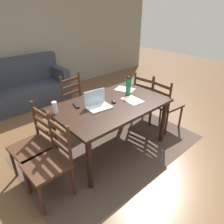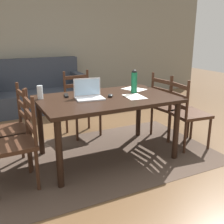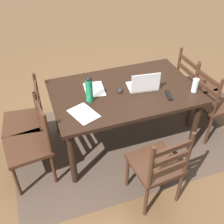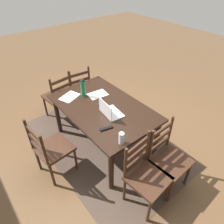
{
  "view_description": "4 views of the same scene",
  "coord_description": "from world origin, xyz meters",
  "px_view_note": "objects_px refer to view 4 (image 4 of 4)",
  "views": [
    {
      "loc": [
        -1.71,
        -1.91,
        1.99
      ],
      "look_at": [
        0.15,
        0.14,
        0.51
      ],
      "focal_mm": 32.23,
      "sensor_mm": 36.0,
      "label": 1
    },
    {
      "loc": [
        -1.33,
        -2.8,
        1.51
      ],
      "look_at": [
        0.07,
        0.0,
        0.57
      ],
      "focal_mm": 43.13,
      "sensor_mm": 36.0,
      "label": 2
    },
    {
      "loc": [
        0.97,
        2.34,
        2.48
      ],
      "look_at": [
        0.15,
        0.02,
        0.51
      ],
      "focal_mm": 44.13,
      "sensor_mm": 36.0,
      "label": 3
    },
    {
      "loc": [
        -1.98,
        1.43,
        2.54
      ],
      "look_at": [
        -0.05,
        -0.13,
        0.63
      ],
      "focal_mm": 33.18,
      "sensor_mm": 36.0,
      "label": 4
    }
  ],
  "objects_px": {
    "chair_far_head": "(51,149)",
    "dining_table": "(103,111)",
    "chair_left_far": "(145,176)",
    "chair_left_near": "(168,159)",
    "chair_right_near": "(77,89)",
    "drinking_glass": "(121,138)",
    "computer_mouse": "(101,104)",
    "water_bottle": "(83,87)",
    "laptop": "(109,111)",
    "tv_remote": "(106,128)",
    "chair_right_far": "(59,96)"
  },
  "relations": [
    {
      "from": "chair_left_far",
      "to": "tv_remote",
      "type": "distance_m",
      "value": 0.74
    },
    {
      "from": "dining_table",
      "to": "chair_right_near",
      "type": "distance_m",
      "value": 1.13
    },
    {
      "from": "dining_table",
      "to": "computer_mouse",
      "type": "relative_size",
      "value": 16.01
    },
    {
      "from": "chair_right_near",
      "to": "laptop",
      "type": "relative_size",
      "value": 2.76
    },
    {
      "from": "chair_far_head",
      "to": "computer_mouse",
      "type": "relative_size",
      "value": 9.5
    },
    {
      "from": "chair_left_far",
      "to": "chair_left_near",
      "type": "bearing_deg",
      "value": -89.98
    },
    {
      "from": "chair_far_head",
      "to": "dining_table",
      "type": "bearing_deg",
      "value": -89.75
    },
    {
      "from": "chair_left_near",
      "to": "drinking_glass",
      "type": "distance_m",
      "value": 0.71
    },
    {
      "from": "chair_left_near",
      "to": "water_bottle",
      "type": "xyz_separation_m",
      "value": [
        1.5,
        0.26,
        0.45
      ]
    },
    {
      "from": "chair_left_near",
      "to": "drinking_glass",
      "type": "relative_size",
      "value": 6.16
    },
    {
      "from": "chair_right_near",
      "to": "dining_table",
      "type": "bearing_deg",
      "value": 169.66
    },
    {
      "from": "chair_right_far",
      "to": "chair_left_near",
      "type": "bearing_deg",
      "value": -169.59
    },
    {
      "from": "drinking_glass",
      "to": "chair_left_far",
      "type": "bearing_deg",
      "value": -169.74
    },
    {
      "from": "water_bottle",
      "to": "drinking_glass",
      "type": "relative_size",
      "value": 1.91
    },
    {
      "from": "chair_left_far",
      "to": "computer_mouse",
      "type": "distance_m",
      "value": 1.2
    },
    {
      "from": "chair_right_far",
      "to": "computer_mouse",
      "type": "height_order",
      "value": "chair_right_far"
    },
    {
      "from": "laptop",
      "to": "chair_right_near",
      "type": "bearing_deg",
      "value": -10.85
    },
    {
      "from": "water_bottle",
      "to": "dining_table",
      "type": "bearing_deg",
      "value": -171.46
    },
    {
      "from": "drinking_glass",
      "to": "tv_remote",
      "type": "relative_size",
      "value": 0.91
    },
    {
      "from": "chair_left_far",
      "to": "chair_left_near",
      "type": "relative_size",
      "value": 1.0
    },
    {
      "from": "dining_table",
      "to": "chair_far_head",
      "type": "xyz_separation_m",
      "value": [
        -0.0,
        0.88,
        -0.21
      ]
    },
    {
      "from": "chair_left_near",
      "to": "drinking_glass",
      "type": "height_order",
      "value": "chair_left_near"
    },
    {
      "from": "tv_remote",
      "to": "laptop",
      "type": "bearing_deg",
      "value": 148.2
    },
    {
      "from": "chair_far_head",
      "to": "tv_remote",
      "type": "distance_m",
      "value": 0.8
    },
    {
      "from": "chair_far_head",
      "to": "water_bottle",
      "type": "xyz_separation_m",
      "value": [
        0.41,
        -0.82,
        0.45
      ]
    },
    {
      "from": "water_bottle",
      "to": "laptop",
      "type": "bearing_deg",
      "value": -178.96
    },
    {
      "from": "dining_table",
      "to": "computer_mouse",
      "type": "distance_m",
      "value": 0.12
    },
    {
      "from": "dining_table",
      "to": "chair_right_far",
      "type": "relative_size",
      "value": 1.69
    },
    {
      "from": "chair_right_near",
      "to": "computer_mouse",
      "type": "bearing_deg",
      "value": 169.3
    },
    {
      "from": "dining_table",
      "to": "computer_mouse",
      "type": "bearing_deg",
      "value": -2.5
    },
    {
      "from": "dining_table",
      "to": "chair_left_far",
      "type": "height_order",
      "value": "chair_left_far"
    },
    {
      "from": "drinking_glass",
      "to": "chair_right_near",
      "type": "bearing_deg",
      "value": -14.62
    },
    {
      "from": "chair_left_near",
      "to": "dining_table",
      "type": "bearing_deg",
      "value": 10.48
    },
    {
      "from": "chair_left_near",
      "to": "chair_far_head",
      "type": "bearing_deg",
      "value": 44.86
    },
    {
      "from": "chair_far_head",
      "to": "chair_right_far",
      "type": "relative_size",
      "value": 1.0
    },
    {
      "from": "chair_right_near",
      "to": "water_bottle",
      "type": "height_order",
      "value": "water_bottle"
    },
    {
      "from": "laptop",
      "to": "tv_remote",
      "type": "distance_m",
      "value": 0.3
    },
    {
      "from": "chair_right_far",
      "to": "laptop",
      "type": "xyz_separation_m",
      "value": [
        -1.3,
        -0.15,
        0.36
      ]
    },
    {
      "from": "tv_remote",
      "to": "water_bottle",
      "type": "bearing_deg",
      "value": -179.6
    },
    {
      "from": "laptop",
      "to": "drinking_glass",
      "type": "distance_m",
      "value": 0.56
    },
    {
      "from": "chair_right_far",
      "to": "water_bottle",
      "type": "relative_size",
      "value": 3.23
    },
    {
      "from": "chair_right_near",
      "to": "drinking_glass",
      "type": "height_order",
      "value": "chair_right_near"
    },
    {
      "from": "dining_table",
      "to": "water_bottle",
      "type": "relative_size",
      "value": 5.45
    },
    {
      "from": "chair_far_head",
      "to": "water_bottle",
      "type": "bearing_deg",
      "value": -63.09
    },
    {
      "from": "water_bottle",
      "to": "computer_mouse",
      "type": "height_order",
      "value": "water_bottle"
    },
    {
      "from": "chair_left_far",
      "to": "chair_right_far",
      "type": "height_order",
      "value": "same"
    },
    {
      "from": "chair_right_near",
      "to": "laptop",
      "type": "distance_m",
      "value": 1.37
    },
    {
      "from": "tv_remote",
      "to": "chair_left_near",
      "type": "bearing_deg",
      "value": 48.4
    },
    {
      "from": "tv_remote",
      "to": "dining_table",
      "type": "bearing_deg",
      "value": 161.84
    },
    {
      "from": "chair_left_far",
      "to": "computer_mouse",
      "type": "height_order",
      "value": "chair_left_far"
    }
  ]
}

